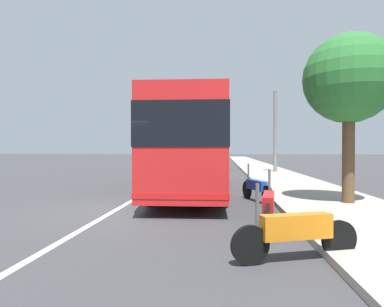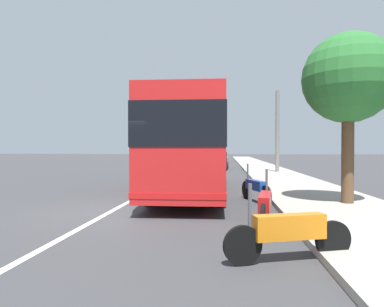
# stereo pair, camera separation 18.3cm
# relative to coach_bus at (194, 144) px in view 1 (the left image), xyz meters

# --- Properties ---
(ground_plane) EXTENTS (220.00, 220.00, 0.00)m
(ground_plane) POSITION_rel_coach_bus_xyz_m (-4.64, 1.91, -2.02)
(ground_plane) COLOR #38383A
(sidewalk_curb) EXTENTS (110.00, 3.60, 0.14)m
(sidewalk_curb) POSITION_rel_coach_bus_xyz_m (5.36, -4.66, -1.95)
(sidewalk_curb) COLOR #9E998E
(sidewalk_curb) RESTS_ON ground
(lane_divider_line) EXTENTS (110.00, 0.16, 0.01)m
(lane_divider_line) POSITION_rel_coach_bus_xyz_m (5.36, 1.91, -2.01)
(lane_divider_line) COLOR silver
(lane_divider_line) RESTS_ON ground
(coach_bus) EXTENTS (11.60, 2.79, 3.55)m
(coach_bus) POSITION_rel_coach_bus_xyz_m (0.00, 0.00, 0.00)
(coach_bus) COLOR red
(coach_bus) RESTS_ON ground
(motorcycle_far_end) EXTENTS (0.74, 2.10, 1.26)m
(motorcycle_far_end) POSITION_rel_coach_bus_xyz_m (-8.61, -2.36, -1.54)
(motorcycle_far_end) COLOR black
(motorcycle_far_end) RESTS_ON ground
(motorcycle_mid_row) EXTENTS (2.41, 0.48, 1.29)m
(motorcycle_mid_row) POSITION_rel_coach_bus_xyz_m (-6.25, -2.27, -1.52)
(motorcycle_mid_row) COLOR black
(motorcycle_mid_row) RESTS_ON ground
(motorcycle_nearest_curb) EXTENTS (2.08, 0.82, 1.27)m
(motorcycle_nearest_curb) POSITION_rel_coach_bus_xyz_m (-2.63, -2.37, -1.54)
(motorcycle_nearest_curb) COLOR black
(motorcycle_nearest_curb) RESTS_ON ground
(car_behind_bus) EXTENTS (4.74, 1.97, 1.43)m
(car_behind_bus) POSITION_rel_coach_bus_xyz_m (15.66, -0.63, -1.33)
(car_behind_bus) COLOR black
(car_behind_bus) RESTS_ON ground
(car_far_distant) EXTENTS (4.03, 1.85, 1.42)m
(car_far_distant) POSITION_rel_coach_bus_xyz_m (28.70, -0.70, -1.33)
(car_far_distant) COLOR gold
(car_far_distant) RESTS_ON ground
(car_oncoming) EXTENTS (4.39, 2.09, 1.47)m
(car_oncoming) POSITION_rel_coach_bus_xyz_m (37.77, 0.27, -1.32)
(car_oncoming) COLOR gray
(car_oncoming) RESTS_ON ground
(roadside_tree_near_camera) EXTENTS (2.75, 2.75, 5.34)m
(roadside_tree_near_camera) POSITION_rel_coach_bus_xyz_m (-3.41, -5.09, 1.91)
(roadside_tree_near_camera) COLOR brown
(roadside_tree_near_camera) RESTS_ON ground
(utility_pole) EXTENTS (0.28, 0.28, 6.07)m
(utility_pole) POSITION_rel_coach_bus_xyz_m (10.71, -5.13, 1.02)
(utility_pole) COLOR slate
(utility_pole) RESTS_ON ground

